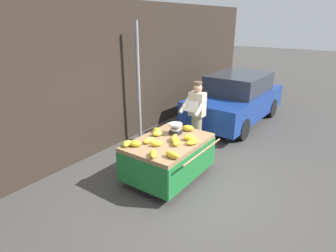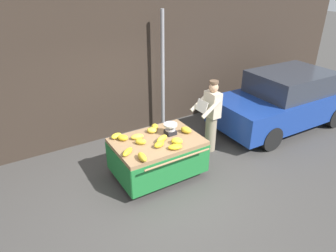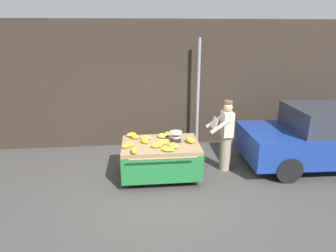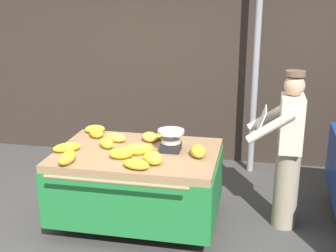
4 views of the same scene
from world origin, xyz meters
The scene contains 20 objects.
ground_plane centered at (0.00, 0.00, 0.00)m, with size 60.00×60.00×0.00m, color #423F3D.
back_wall centered at (0.00, 2.67, 1.77)m, with size 16.00×0.24×3.53m, color #332821.
street_pole centered at (1.21, 2.21, 1.53)m, with size 0.09×0.09×3.06m, color gray.
banana_cart centered at (0.04, 0.45, 0.63)m, with size 1.73×1.40×0.85m.
weighing_scale centered at (0.39, 0.52, 0.97)m, with size 0.28×0.28×0.24m.
banana_bunch_0 centered at (0.10, 0.78, 0.90)m, with size 0.16×0.21×0.11m, color yellow.
banana_bunch_1 centered at (-0.31, 0.48, 0.90)m, with size 0.13×0.21×0.11m, color yellow.
banana_bunch_2 centered at (-0.06, 0.21, 0.90)m, with size 0.14×0.24×0.11m, color gold.
banana_bunch_3 centered at (-0.28, 0.69, 0.90)m, with size 0.13×0.25×0.10m, color yellow.
banana_bunch_4 centered at (0.70, 0.41, 0.91)m, with size 0.15×0.25×0.13m, color gold.
banana_bunch_5 centered at (-0.54, 0.80, 0.90)m, with size 0.15×0.21×0.11m, color gold.
banana_bunch_6 centered at (-0.68, 0.28, 0.90)m, with size 0.11×0.29×0.10m, color gold.
banana_bunch_7 centered at (-0.62, 0.95, 0.90)m, with size 0.14×0.23×0.10m, color yellow.
banana_bunch_8 centered at (-0.54, -0.03, 0.91)m, with size 0.12×0.28×0.12m, color gold.
banana_bunch_9 centered at (0.16, -0.02, 0.89)m, with size 0.16×0.27×0.09m, color gold.
banana_bunch_10 centered at (0.09, 0.35, 0.91)m, with size 0.11×0.30×0.13m, color yellow.
banana_bunch_11 centered at (0.23, 0.89, 0.90)m, with size 0.14×0.21×0.11m, color gold.
banana_bunch_12 centered at (0.29, 0.13, 0.91)m, with size 0.17×0.22×0.13m, color yellow.
vendor_person centered at (1.60, 0.72, 0.87)m, with size 0.58×0.51×1.71m.
parked_car centered at (4.10, 0.72, 0.75)m, with size 3.94×1.81×1.51m.
Camera 2 is at (-2.51, -4.14, 3.83)m, focal length 32.75 mm.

